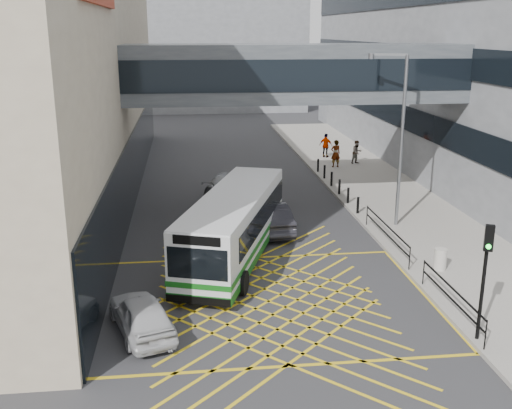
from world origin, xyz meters
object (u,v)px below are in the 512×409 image
object	(u,v)px
pedestrian_a	(336,154)
pedestrian_c	(326,146)
street_lamp	(398,130)
pedestrian_b	(357,152)
car_white	(142,314)
bus	(235,224)
car_silver	(230,184)
traffic_light	(485,266)
litter_bin	(440,259)
car_dark	(269,217)

from	to	relation	value
pedestrian_a	pedestrian_c	distance (m)	3.48
street_lamp	pedestrian_b	world-z (taller)	street_lamp
car_white	pedestrian_c	xyz separation A→B (m)	(12.40, 26.65, 0.40)
bus	pedestrian_b	world-z (taller)	bus
car_silver	street_lamp	size ratio (longest dim) A/B	0.59
pedestrian_b	pedestrian_a	bearing A→B (deg)	-177.95
traffic_light	pedestrian_c	xyz separation A→B (m)	(1.69, 28.69, -1.63)
pedestrian_b	street_lamp	bearing A→B (deg)	-123.41
street_lamp	pedestrian_b	xyz separation A→B (m)	(2.19, 14.31, -3.97)
bus	car_white	xyz separation A→B (m)	(-3.62, -6.35, -0.92)
car_white	traffic_light	size ratio (longest dim) A/B	1.09
bus	pedestrian_a	xyz separation A→B (m)	(8.68, 16.82, -0.45)
car_white	street_lamp	size ratio (longest dim) A/B	0.50
street_lamp	litter_bin	xyz separation A→B (m)	(-0.04, -6.02, -4.38)
litter_bin	pedestrian_c	xyz separation A→B (m)	(0.47, 22.88, 0.47)
car_silver	car_white	bearing A→B (deg)	98.61
litter_bin	traffic_light	bearing A→B (deg)	-101.85
bus	car_dark	bearing A→B (deg)	79.24
car_dark	pedestrian_b	bearing A→B (deg)	-127.07
car_dark	street_lamp	size ratio (longest dim) A/B	0.57
traffic_light	litter_bin	bearing A→B (deg)	100.76
car_silver	pedestrian_a	distance (m)	10.36
bus	car_silver	distance (m)	10.44
pedestrian_c	car_silver	bearing A→B (deg)	86.09
bus	car_white	size ratio (longest dim) A/B	2.54
street_lamp	litter_bin	world-z (taller)	street_lamp
car_dark	pedestrian_a	distance (m)	14.86
street_lamp	traffic_light	bearing A→B (deg)	-71.85
car_white	street_lamp	bearing A→B (deg)	-158.72
traffic_light	pedestrian_c	size ratio (longest dim) A/B	2.12
traffic_light	pedestrian_a	distance (m)	25.31
car_silver	traffic_light	distance (m)	19.98
car_dark	litter_bin	world-z (taller)	car_dark
bus	pedestrian_b	xyz separation A→B (m)	(10.53, 17.75, -0.58)
traffic_light	pedestrian_a	world-z (taller)	traffic_light
pedestrian_b	pedestrian_c	distance (m)	3.09
street_lamp	car_dark	bearing A→B (deg)	-156.75
bus	litter_bin	world-z (taller)	bus
bus	street_lamp	distance (m)	9.64
bus	pedestrian_a	distance (m)	18.93
car_silver	litter_bin	distance (m)	15.10
car_white	pedestrian_a	xyz separation A→B (m)	(12.30, 23.17, 0.47)
street_lamp	pedestrian_a	size ratio (longest dim) A/B	4.31
car_silver	pedestrian_b	xyz separation A→B (m)	(9.96, 7.36, 0.24)
car_dark	street_lamp	xyz separation A→B (m)	(6.33, -0.11, 4.24)
traffic_light	street_lamp	distance (m)	12.12
pedestrian_a	pedestrian_c	xyz separation A→B (m)	(0.10, 3.48, -0.06)
car_white	street_lamp	xyz separation A→B (m)	(11.96, 9.80, 4.31)
car_dark	pedestrian_b	xyz separation A→B (m)	(8.52, 14.20, 0.27)
bus	street_lamp	bearing A→B (deg)	41.17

